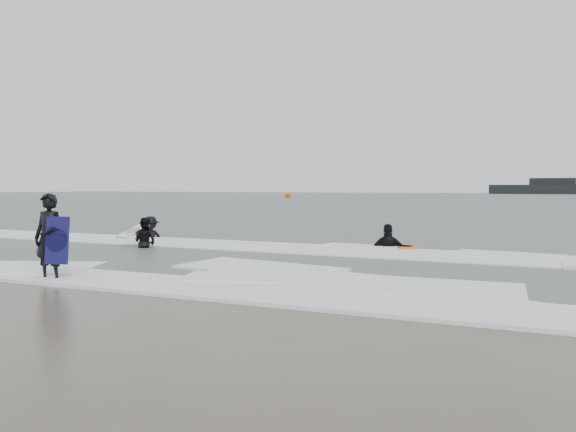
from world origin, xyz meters
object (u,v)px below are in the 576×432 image
at_px(surfer_breaker, 151,240).
at_px(surfer_right_near, 388,250).
at_px(surfer_wading, 145,249).
at_px(buoy, 288,195).
at_px(vessel_horizon, 552,188).
at_px(surfer_centre, 50,281).

bearing_deg(surfer_breaker, surfer_right_near, -41.99).
height_order(surfer_breaker, surfer_right_near, surfer_right_near).
distance_m(surfer_wading, surfer_right_near, 7.49).
bearing_deg(surfer_breaker, surfer_wading, -99.61).
distance_m(surfer_wading, buoy, 79.98).
relative_size(surfer_right_near, vessel_horizon, 0.06).
xyz_separation_m(surfer_wading, vessel_horizon, (12.87, 144.31, 1.52)).
xyz_separation_m(surfer_centre, surfer_breaker, (-3.80, 8.03, 0.00)).
bearing_deg(surfer_centre, buoy, 104.44).
height_order(surfer_right_near, vessel_horizon, vessel_horizon).
relative_size(surfer_wading, surfer_breaker, 0.90).
bearing_deg(surfer_breaker, surfer_centre, -109.40).
distance_m(surfer_right_near, vessel_horizon, 141.52).
bearing_deg(surfer_breaker, vessel_horizon, 39.38).
distance_m(surfer_right_near, buoy, 80.13).
distance_m(surfer_centre, buoy, 85.85).
bearing_deg(vessel_horizon, buoy, -121.08).
height_order(surfer_wading, surfer_breaker, surfer_breaker).
height_order(surfer_centre, surfer_right_near, surfer_right_near).
relative_size(surfer_breaker, surfer_right_near, 0.88).
bearing_deg(surfer_right_near, vessel_horizon, -108.25).
bearing_deg(surfer_right_near, buoy, -79.02).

